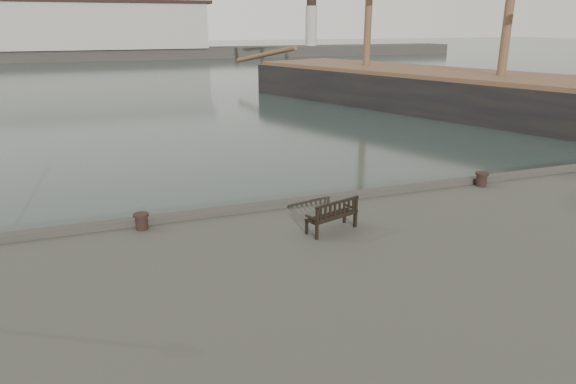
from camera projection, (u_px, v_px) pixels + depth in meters
name	position (u px, v px, depth m)	size (l,w,h in m)	color
ground	(323.00, 248.00, 15.61)	(400.00, 400.00, 0.00)	black
breakwater	(99.00, 36.00, 94.77)	(140.00, 9.50, 12.20)	#383530
bench	(332.00, 221.00, 12.78)	(1.48, 0.88, 0.80)	black
bollard_left	(142.00, 221.00, 12.89)	(0.39, 0.39, 0.41)	black
bollard_right	(481.00, 179.00, 16.33)	(0.42, 0.42, 0.44)	black
tall_ship_main	(497.00, 105.00, 37.27)	(24.41, 45.06, 33.61)	black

